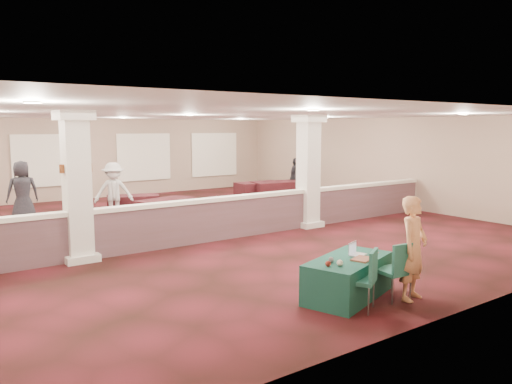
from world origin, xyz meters
TOP-DOWN VIEW (x-y plane):
  - ground at (0.00, 0.00)m, footprint 16.00×16.00m
  - wall_back at (0.00, 8.00)m, footprint 16.00×0.04m
  - wall_front at (0.00, -8.00)m, footprint 16.00×0.04m
  - wall_right at (8.00, 0.00)m, footprint 0.04×16.00m
  - ceiling at (0.00, 0.00)m, footprint 16.00×16.00m
  - partition_wall at (0.00, -1.50)m, footprint 15.60×0.28m
  - column_left at (-3.50, -1.50)m, footprint 0.72×0.72m
  - column_right at (3.00, -1.50)m, footprint 0.72×0.72m
  - sconce_left at (-3.78, -1.50)m, footprint 0.12×0.12m
  - sconce_right at (-3.22, -1.50)m, footprint 0.12×0.12m
  - near_table at (-0.50, -6.50)m, footprint 1.94×1.40m
  - conf_chair_main at (0.03, -7.09)m, footprint 0.53×0.54m
  - conf_chair_side at (-0.73, -7.08)m, footprint 0.67×0.67m
  - woman at (0.30, -7.19)m, footprint 0.71×0.56m
  - far_table_front_center at (-0.08, 1.54)m, footprint 1.90×1.31m
  - far_table_front_right at (5.38, 3.00)m, footprint 2.03×1.27m
  - far_table_back_center at (-0.42, 3.20)m, footprint 1.80×1.28m
  - far_table_back_right at (4.87, 3.51)m, footprint 1.84×0.98m
  - attendee_a at (-2.69, 1.70)m, footprint 0.91×0.57m
  - attendee_b at (-1.25, 2.65)m, footprint 1.25×0.86m
  - attendee_c at (6.50, 3.24)m, footprint 1.06×0.86m
  - attendee_d at (-3.57, 4.06)m, footprint 0.93×0.52m
  - laptop_base at (-0.22, -6.45)m, footprint 0.36×0.30m
  - laptop_screen at (-0.26, -6.35)m, footprint 0.29×0.11m
  - screen_glow at (-0.25, -6.36)m, footprint 0.26×0.09m
  - knitting at (-0.38, -6.70)m, footprint 0.44×0.38m
  - yarn_cream at (-0.95, -6.75)m, footprint 0.10×0.10m
  - yarn_red at (-1.12, -6.67)m, footprint 0.09×0.09m
  - yarn_grey at (-0.93, -6.53)m, footprint 0.10×0.10m
  - scissors at (0.15, -6.55)m, footprint 0.11×0.06m

SIDE VIEW (x-z plane):
  - ground at x=0.00m, z-range 0.00..0.00m
  - far_table_back_center at x=-0.42m, z-range 0.00..0.66m
  - near_table at x=-0.50m, z-range 0.00..0.67m
  - far_table_front_center at x=-0.08m, z-range 0.00..0.70m
  - far_table_back_right at x=4.87m, z-range 0.00..0.73m
  - far_table_front_right at x=5.38m, z-range 0.00..0.77m
  - partition_wall at x=0.00m, z-range 0.02..1.12m
  - conf_chair_side at x=-0.73m, z-range 0.09..1.06m
  - conf_chair_main at x=0.03m, z-range 0.09..1.08m
  - scissors at x=0.15m, z-range 0.67..0.68m
  - laptop_base at x=-0.22m, z-range 0.67..0.69m
  - knitting at x=-0.38m, z-range 0.67..0.70m
  - yarn_red at x=-1.12m, z-range 0.67..0.76m
  - yarn_grey at x=-0.93m, z-range 0.67..0.77m
  - yarn_cream at x=-0.95m, z-range 0.67..0.77m
  - screen_glow at x=-0.25m, z-range 0.69..0.86m
  - laptop_screen at x=-0.26m, z-range 0.69..0.89m
  - attendee_c at x=6.50m, z-range 0.00..1.63m
  - woman at x=0.30m, z-range 0.00..1.74m
  - attendee_a at x=-2.69m, z-range 0.00..1.79m
  - attendee_b at x=-1.25m, z-range 0.00..1.79m
  - attendee_d at x=-3.57m, z-range 0.00..1.87m
  - wall_back at x=0.00m, z-range 0.00..3.20m
  - wall_front at x=0.00m, z-range 0.00..3.20m
  - wall_right at x=8.00m, z-range 0.00..3.20m
  - column_left at x=-3.50m, z-range 0.04..3.24m
  - column_right at x=3.00m, z-range 0.04..3.24m
  - sconce_left at x=-3.78m, z-range 1.91..2.09m
  - sconce_right at x=-3.22m, z-range 1.91..2.09m
  - ceiling at x=0.00m, z-range 3.19..3.21m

